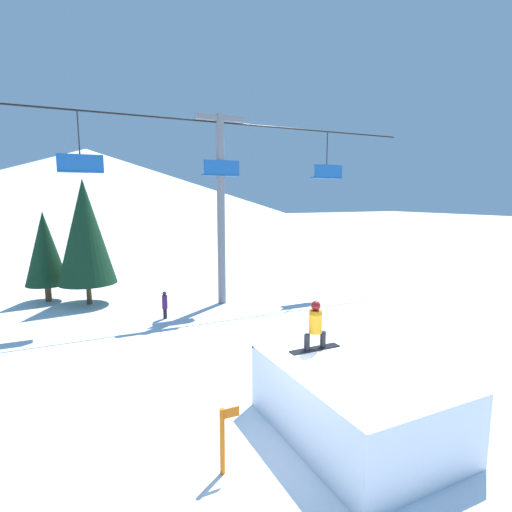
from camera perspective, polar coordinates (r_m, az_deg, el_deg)
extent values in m
plane|color=white|center=(9.61, 7.24, -25.34)|extent=(220.00, 220.00, 0.00)
cone|color=silver|center=(83.18, -22.90, 9.00)|extent=(89.72, 89.72, 14.31)
cube|color=white|center=(9.82, 13.90, -19.32)|extent=(3.11, 4.29, 1.60)
cube|color=silver|center=(11.06, 7.00, -11.54)|extent=(3.11, 0.10, 0.06)
cube|color=black|center=(10.23, 8.40, -12.98)|extent=(1.34, 0.26, 0.03)
cylinder|color=black|center=(10.03, 7.29, -12.09)|extent=(0.14, 0.14, 0.40)
cylinder|color=black|center=(10.28, 9.54, -11.62)|extent=(0.14, 0.14, 0.40)
cylinder|color=orange|center=(10.00, 8.49, -9.25)|extent=(0.32, 0.32, 0.57)
sphere|color=maroon|center=(9.88, 8.54, -7.02)|extent=(0.24, 0.24, 0.24)
cylinder|color=slate|center=(19.82, -5.03, 6.34)|extent=(0.39, 0.39, 9.26)
cube|color=slate|center=(20.15, -5.20, 19.03)|extent=(2.40, 0.24, 0.24)
cylinder|color=black|center=(20.12, -5.19, 18.47)|extent=(21.99, 0.08, 0.08)
cylinder|color=#28282D|center=(18.69, -23.97, 14.75)|extent=(0.06, 0.06, 2.47)
cube|color=#195199|center=(18.58, -23.74, 10.97)|extent=(1.80, 0.44, 0.08)
cube|color=#195199|center=(18.42, -23.79, 12.09)|extent=(1.80, 0.08, 0.70)
cylinder|color=#28282D|center=(19.94, -5.14, 14.97)|extent=(0.06, 0.06, 2.47)
cube|color=#195199|center=(19.83, -5.09, 11.43)|extent=(1.80, 0.44, 0.08)
cube|color=#195199|center=(19.69, -4.92, 12.47)|extent=(1.80, 0.08, 0.70)
cylinder|color=#28282D|center=(22.88, 10.10, 14.03)|extent=(0.06, 0.06, 2.47)
cube|color=#195199|center=(22.79, 10.02, 10.94)|extent=(1.80, 0.44, 0.08)
cube|color=#195199|center=(22.66, 10.31, 11.83)|extent=(1.80, 0.08, 0.70)
cylinder|color=#4C3823|center=(21.81, -22.75, -4.98)|extent=(0.25, 0.25, 1.06)
cone|color=black|center=(21.34, -23.22, 3.21)|extent=(2.79, 2.79, 5.18)
cylinder|color=#4C3823|center=(23.28, -27.54, -4.70)|extent=(0.31, 0.31, 0.88)
cone|color=black|center=(22.90, -27.94, 0.97)|extent=(2.05, 2.05, 3.77)
cylinder|color=orange|center=(8.49, -4.83, -24.90)|extent=(0.10, 0.10, 1.34)
cube|color=orange|center=(8.26, -3.63, -21.43)|extent=(0.36, 0.02, 0.20)
cylinder|color=black|center=(18.30, -12.86, -8.02)|extent=(0.17, 0.17, 0.45)
cylinder|color=#471956|center=(18.16, -12.91, -6.43)|extent=(0.24, 0.24, 0.60)
sphere|color=#232328|center=(18.07, -12.95, -5.23)|extent=(0.18, 0.18, 0.18)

